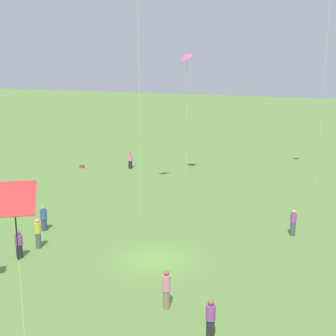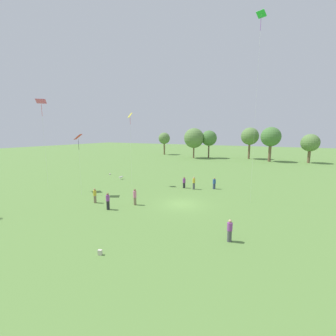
{
  "view_description": "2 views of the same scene",
  "coord_description": "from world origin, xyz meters",
  "px_view_note": "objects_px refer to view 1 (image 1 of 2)",
  "views": [
    {
      "loc": [
        -21.79,
        -10.19,
        10.77
      ],
      "look_at": [
        -1.2,
        -1.29,
        5.57
      ],
      "focal_mm": 50.0,
      "sensor_mm": 36.0,
      "label": 1
    },
    {
      "loc": [
        9.9,
        -22.34,
        7.98
      ],
      "look_at": [
        -1.03,
        -1.4,
        4.25
      ],
      "focal_mm": 24.0,
      "sensor_mm": 36.0,
      "label": 2
    }
  ],
  "objects_px": {
    "person_2": "(293,223)",
    "person_9": "(44,219)",
    "person_1": "(38,233)",
    "person_3": "(19,244)",
    "person_6": "(210,320)",
    "person_4": "(166,289)",
    "picnic_bag_0": "(82,166)",
    "person_5": "(130,161)",
    "kite_1": "(187,63)",
    "kite_4": "(15,206)"
  },
  "relations": [
    {
      "from": "person_2",
      "to": "person_6",
      "type": "distance_m",
      "value": 12.89
    },
    {
      "from": "person_3",
      "to": "person_4",
      "type": "xyz_separation_m",
      "value": [
        -1.75,
        -9.69,
        0.13
      ]
    },
    {
      "from": "person_1",
      "to": "person_5",
      "type": "bearing_deg",
      "value": -148.76
    },
    {
      "from": "kite_1",
      "to": "picnic_bag_0",
      "type": "bearing_deg",
      "value": -117.84
    },
    {
      "from": "person_4",
      "to": "picnic_bag_0",
      "type": "height_order",
      "value": "person_4"
    },
    {
      "from": "person_4",
      "to": "person_5",
      "type": "height_order",
      "value": "person_4"
    },
    {
      "from": "person_2",
      "to": "person_4",
      "type": "height_order",
      "value": "person_4"
    },
    {
      "from": "person_2",
      "to": "person_4",
      "type": "distance_m",
      "value": 11.86
    },
    {
      "from": "picnic_bag_0",
      "to": "kite_1",
      "type": "bearing_deg",
      "value": -93.16
    },
    {
      "from": "person_9",
      "to": "person_3",
      "type": "bearing_deg",
      "value": -4.86
    },
    {
      "from": "kite_1",
      "to": "kite_4",
      "type": "xyz_separation_m",
      "value": [
        -30.01,
        -7.09,
        -3.22
      ]
    },
    {
      "from": "person_5",
      "to": "kite_4",
      "type": "distance_m",
      "value": 35.93
    },
    {
      "from": "person_1",
      "to": "kite_1",
      "type": "height_order",
      "value": "kite_1"
    },
    {
      "from": "person_4",
      "to": "person_9",
      "type": "xyz_separation_m",
      "value": [
        5.8,
        11.16,
        -0.12
      ]
    },
    {
      "from": "person_2",
      "to": "kite_4",
      "type": "distance_m",
      "value": 21.35
    },
    {
      "from": "person_5",
      "to": "kite_1",
      "type": "relative_size",
      "value": 0.15
    },
    {
      "from": "person_3",
      "to": "person_9",
      "type": "relative_size",
      "value": 0.99
    },
    {
      "from": "person_1",
      "to": "person_5",
      "type": "xyz_separation_m",
      "value": [
        20.42,
        4.74,
        -0.09
      ]
    },
    {
      "from": "person_2",
      "to": "person_3",
      "type": "relative_size",
      "value": 1.05
    },
    {
      "from": "person_2",
      "to": "person_9",
      "type": "xyz_separation_m",
      "value": [
        -5.45,
        14.91,
        -0.05
      ]
    },
    {
      "from": "person_6",
      "to": "picnic_bag_0",
      "type": "height_order",
      "value": "person_6"
    },
    {
      "from": "person_1",
      "to": "person_5",
      "type": "height_order",
      "value": "person_1"
    },
    {
      "from": "person_2",
      "to": "picnic_bag_0",
      "type": "height_order",
      "value": "person_2"
    },
    {
      "from": "person_6",
      "to": "picnic_bag_0",
      "type": "relative_size",
      "value": 3.85
    },
    {
      "from": "person_4",
      "to": "kite_4",
      "type": "distance_m",
      "value": 10.79
    },
    {
      "from": "person_5",
      "to": "kite_1",
      "type": "xyz_separation_m",
      "value": [
        -2.41,
        -7.0,
        9.68
      ]
    },
    {
      "from": "person_1",
      "to": "person_6",
      "type": "bearing_deg",
      "value": 86.35
    },
    {
      "from": "person_4",
      "to": "person_9",
      "type": "distance_m",
      "value": 12.58
    },
    {
      "from": "person_6",
      "to": "person_1",
      "type": "bearing_deg",
      "value": -146.22
    },
    {
      "from": "person_5",
      "to": "person_9",
      "type": "bearing_deg",
      "value": 38.1
    },
    {
      "from": "person_4",
      "to": "picnic_bag_0",
      "type": "distance_m",
      "value": 29.03
    },
    {
      "from": "person_9",
      "to": "person_2",
      "type": "bearing_deg",
      "value": 85.27
    },
    {
      "from": "kite_4",
      "to": "picnic_bag_0",
      "type": "relative_size",
      "value": 16.82
    },
    {
      "from": "person_1",
      "to": "kite_4",
      "type": "xyz_separation_m",
      "value": [
        -12.0,
        -9.35,
        6.37
      ]
    },
    {
      "from": "person_6",
      "to": "kite_1",
      "type": "height_order",
      "value": "kite_1"
    },
    {
      "from": "person_2",
      "to": "person_5",
      "type": "xyz_separation_m",
      "value": [
        12.46,
        18.1,
        -0.02
      ]
    },
    {
      "from": "person_4",
      "to": "person_5",
      "type": "distance_m",
      "value": 27.71
    },
    {
      "from": "kite_1",
      "to": "person_2",
      "type": "bearing_deg",
      "value": 23.13
    },
    {
      "from": "person_2",
      "to": "person_3",
      "type": "xyz_separation_m",
      "value": [
        -9.5,
        13.44,
        -0.05
      ]
    },
    {
      "from": "person_5",
      "to": "kite_4",
      "type": "height_order",
      "value": "kite_4"
    },
    {
      "from": "person_1",
      "to": "person_4",
      "type": "xyz_separation_m",
      "value": [
        -3.29,
        -9.61,
        0.02
      ]
    },
    {
      "from": "person_9",
      "to": "person_6",
      "type": "bearing_deg",
      "value": 36.9
    },
    {
      "from": "person_1",
      "to": "person_2",
      "type": "height_order",
      "value": "person_1"
    },
    {
      "from": "person_1",
      "to": "person_3",
      "type": "distance_m",
      "value": 1.55
    },
    {
      "from": "person_2",
      "to": "person_4",
      "type": "relative_size",
      "value": 0.93
    },
    {
      "from": "person_5",
      "to": "kite_1",
      "type": "distance_m",
      "value": 12.19
    },
    {
      "from": "person_4",
      "to": "person_1",
      "type": "bearing_deg",
      "value": 142.84
    },
    {
      "from": "picnic_bag_0",
      "to": "person_6",
      "type": "bearing_deg",
      "value": -137.51
    },
    {
      "from": "person_4",
      "to": "person_9",
      "type": "bearing_deg",
      "value": 134.27
    },
    {
      "from": "person_4",
      "to": "kite_4",
      "type": "relative_size",
      "value": 0.23
    }
  ]
}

